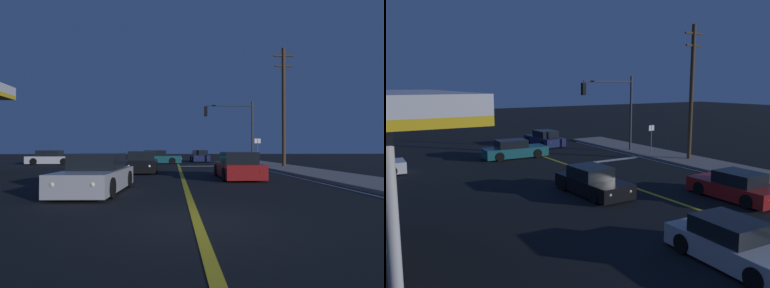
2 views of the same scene
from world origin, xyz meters
TOP-DOWN VIEW (x-y plane):
  - ground_plane at (0.00, 0.00)m, footprint 160.00×160.00m
  - sidewalk_right at (7.80, 10.62)m, footprint 3.20×38.22m
  - lane_line_center at (0.00, 10.62)m, footprint 0.20×36.10m
  - lane_line_edge_right at (5.95, 10.62)m, footprint 0.16×36.10m
  - stop_bar at (3.10, 19.73)m, footprint 6.20×0.50m
  - car_following_oncoming_white at (-11.92, 23.26)m, footprint 4.51×2.01m
  - car_side_waiting_teal at (-2.02, 24.27)m, footprint 4.73×1.98m
  - car_distant_tail_red at (2.77, 8.90)m, footprint 1.95×4.37m
  - car_far_approaching_navy at (2.53, 28.39)m, footprint 2.05×4.41m
  - car_mid_block_black at (-2.47, 13.19)m, footprint 2.07×4.38m
  - car_lead_oncoming_silver at (-3.14, 4.44)m, footprint 2.04×4.46m
  - traffic_signal_near_right at (5.34, 22.03)m, footprint 4.66×0.28m
  - utility_pole_right at (8.10, 16.83)m, footprint 1.58×0.28m
  - street_sign_corner at (6.70, 19.23)m, footprint 0.56×0.10m

SIDE VIEW (x-z plane):
  - ground_plane at x=0.00m, z-range 0.00..0.00m
  - lane_line_center at x=0.00m, z-range 0.00..0.01m
  - lane_line_edge_right at x=5.95m, z-range 0.00..0.01m
  - stop_bar at x=3.10m, z-range 0.00..0.01m
  - sidewalk_right at x=7.80m, z-range 0.00..0.15m
  - car_lead_oncoming_silver at x=-3.14m, z-range -0.09..1.25m
  - car_far_approaching_navy at x=2.53m, z-range -0.09..1.25m
  - car_distant_tail_red at x=2.77m, z-range -0.09..1.25m
  - car_mid_block_black at x=-2.47m, z-range -0.09..1.25m
  - car_side_waiting_teal at x=-2.02m, z-range -0.09..1.25m
  - car_following_oncoming_white at x=-11.92m, z-range -0.09..1.25m
  - street_sign_corner at x=6.70m, z-range 0.42..2.83m
  - traffic_signal_near_right at x=5.34m, z-range 1.04..6.98m
  - utility_pole_right at x=8.10m, z-range 0.20..9.55m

